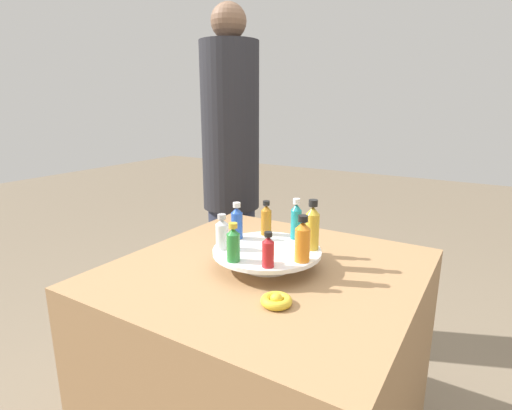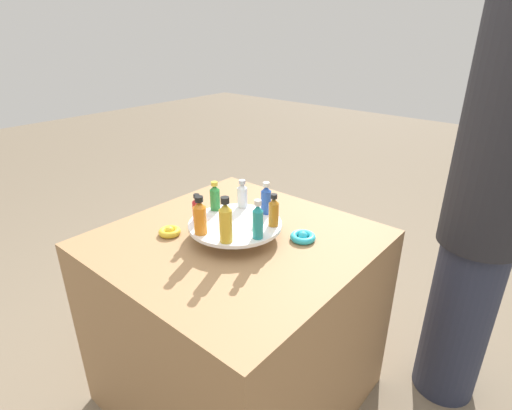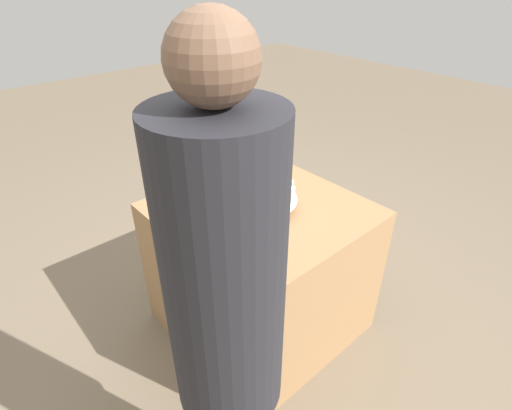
{
  "view_description": "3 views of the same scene",
  "coord_description": "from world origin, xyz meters",
  "px_view_note": "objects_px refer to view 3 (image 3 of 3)",
  "views": [
    {
      "loc": [
        0.56,
        -0.98,
        1.23
      ],
      "look_at": [
        -0.12,
        0.13,
        0.89
      ],
      "focal_mm": 28.0,
      "sensor_mm": 36.0,
      "label": 1
    },
    {
      "loc": [
        0.9,
        0.86,
        1.42
      ],
      "look_at": [
        -0.05,
        0.05,
        0.86
      ],
      "focal_mm": 28.0,
      "sensor_mm": 36.0,
      "label": 2
    },
    {
      "loc": [
        -1.15,
        1.05,
        1.73
      ],
      "look_at": [
        -0.15,
        0.17,
        0.9
      ],
      "focal_mm": 28.0,
      "sensor_mm": 36.0,
      "label": 3
    }
  ],
  "objects_px": {
    "bottle_orange": "(248,174)",
    "ribbon_bow_gold": "(271,182)",
    "bottle_red": "(270,176)",
    "person_figure": "(229,352)",
    "display_stand": "(261,200)",
    "bottle_gold": "(233,180)",
    "bottle_blue": "(277,201)",
    "bottle_clear": "(291,192)",
    "bottle_amber": "(253,202)",
    "ribbon_bow_teal": "(250,236)",
    "bottle_teal": "(235,193)",
    "bottle_green": "(287,181)"
  },
  "relations": [
    {
      "from": "bottle_teal",
      "to": "bottle_blue",
      "type": "bearing_deg",
      "value": -148.72
    },
    {
      "from": "display_stand",
      "to": "bottle_teal",
      "type": "bearing_deg",
      "value": 76.28
    },
    {
      "from": "bottle_teal",
      "to": "display_stand",
      "type": "bearing_deg",
      "value": -103.72
    },
    {
      "from": "bottle_green",
      "to": "bottle_gold",
      "type": "distance_m",
      "value": 0.25
    },
    {
      "from": "bottle_teal",
      "to": "bottle_clear",
      "type": "bearing_deg",
      "value": -126.22
    },
    {
      "from": "bottle_green",
      "to": "ribbon_bow_teal",
      "type": "height_order",
      "value": "bottle_green"
    },
    {
      "from": "bottle_teal",
      "to": "bottle_gold",
      "type": "bearing_deg",
      "value": -36.22
    },
    {
      "from": "ribbon_bow_teal",
      "to": "ribbon_bow_gold",
      "type": "xyz_separation_m",
      "value": [
        0.28,
        -0.38,
        -0.0
      ]
    },
    {
      "from": "ribbon_bow_teal",
      "to": "bottle_clear",
      "type": "bearing_deg",
      "value": -84.8
    },
    {
      "from": "bottle_orange",
      "to": "bottle_blue",
      "type": "xyz_separation_m",
      "value": [
        -0.26,
        0.06,
        -0.01
      ]
    },
    {
      "from": "display_stand",
      "to": "bottle_orange",
      "type": "relative_size",
      "value": 2.49
    },
    {
      "from": "bottle_orange",
      "to": "bottle_gold",
      "type": "distance_m",
      "value": 0.1
    },
    {
      "from": "bottle_blue",
      "to": "person_figure",
      "type": "relative_size",
      "value": 0.07
    },
    {
      "from": "bottle_orange",
      "to": "ribbon_bow_gold",
      "type": "relative_size",
      "value": 1.66
    },
    {
      "from": "bottle_red",
      "to": "bottle_amber",
      "type": "bearing_deg",
      "value": 121.28
    },
    {
      "from": "bottle_green",
      "to": "ribbon_bow_gold",
      "type": "bearing_deg",
      "value": -19.95
    },
    {
      "from": "display_stand",
      "to": "bottle_clear",
      "type": "bearing_deg",
      "value": -148.72
    },
    {
      "from": "bottle_blue",
      "to": "bottle_clear",
      "type": "bearing_deg",
      "value": -81.22
    },
    {
      "from": "bottle_red",
      "to": "ribbon_bow_teal",
      "type": "xyz_separation_m",
      "value": [
        -0.21,
        0.31,
        -0.09
      ]
    },
    {
      "from": "bottle_orange",
      "to": "person_figure",
      "type": "bearing_deg",
      "value": 136.43
    },
    {
      "from": "bottle_red",
      "to": "bottle_teal",
      "type": "xyz_separation_m",
      "value": [
        -0.04,
        0.24,
        0.02
      ]
    },
    {
      "from": "display_stand",
      "to": "ribbon_bow_gold",
      "type": "relative_size",
      "value": 4.15
    },
    {
      "from": "bottle_red",
      "to": "display_stand",
      "type": "bearing_deg",
      "value": 121.28
    },
    {
      "from": "ribbon_bow_teal",
      "to": "person_figure",
      "type": "bearing_deg",
      "value": 134.38
    },
    {
      "from": "bottle_gold",
      "to": "bottle_blue",
      "type": "relative_size",
      "value": 1.27
    },
    {
      "from": "bottle_orange",
      "to": "bottle_amber",
      "type": "relative_size",
      "value": 1.14
    },
    {
      "from": "bottle_red",
      "to": "bottle_orange",
      "type": "relative_size",
      "value": 0.74
    },
    {
      "from": "bottle_amber",
      "to": "person_figure",
      "type": "bearing_deg",
      "value": 134.0
    },
    {
      "from": "ribbon_bow_gold",
      "to": "bottle_gold",
      "type": "bearing_deg",
      "value": 95.2
    },
    {
      "from": "bottle_clear",
      "to": "bottle_red",
      "type": "relative_size",
      "value": 1.1
    },
    {
      "from": "bottle_green",
      "to": "ribbon_bow_gold",
      "type": "relative_size",
      "value": 1.39
    },
    {
      "from": "bottle_clear",
      "to": "bottle_gold",
      "type": "bearing_deg",
      "value": 31.28
    },
    {
      "from": "ribbon_bow_gold",
      "to": "bottle_teal",
      "type": "bearing_deg",
      "value": 108.3
    },
    {
      "from": "ribbon_bow_teal",
      "to": "person_figure",
      "type": "xyz_separation_m",
      "value": [
        -0.45,
        0.46,
        0.09
      ]
    },
    {
      "from": "bottle_teal",
      "to": "ribbon_bow_gold",
      "type": "height_order",
      "value": "bottle_teal"
    },
    {
      "from": "bottle_orange",
      "to": "bottle_blue",
      "type": "relative_size",
      "value": 1.1
    },
    {
      "from": "bottle_amber",
      "to": "person_figure",
      "type": "xyz_separation_m",
      "value": [
        -0.52,
        0.54,
        -0.01
      ]
    },
    {
      "from": "display_stand",
      "to": "bottle_gold",
      "type": "bearing_deg",
      "value": 31.28
    },
    {
      "from": "display_stand",
      "to": "person_figure",
      "type": "height_order",
      "value": "person_figure"
    },
    {
      "from": "bottle_teal",
      "to": "person_figure",
      "type": "bearing_deg",
      "value": 139.93
    },
    {
      "from": "ribbon_bow_teal",
      "to": "bottle_gold",
      "type": "bearing_deg",
      "value": -25.82
    },
    {
      "from": "bottle_gold",
      "to": "ribbon_bow_gold",
      "type": "bearing_deg",
      "value": -84.8
    },
    {
      "from": "display_stand",
      "to": "bottle_clear",
      "type": "xyz_separation_m",
      "value": [
        -0.11,
        -0.07,
        0.06
      ]
    },
    {
      "from": "bottle_red",
      "to": "person_figure",
      "type": "xyz_separation_m",
      "value": [
        -0.66,
        0.77,
        0.0
      ]
    },
    {
      "from": "bottle_teal",
      "to": "bottle_green",
      "type": "bearing_deg",
      "value": -103.72
    },
    {
      "from": "ribbon_bow_gold",
      "to": "person_figure",
      "type": "height_order",
      "value": "person_figure"
    },
    {
      "from": "bottle_green",
      "to": "bottle_amber",
      "type": "height_order",
      "value": "bottle_amber"
    },
    {
      "from": "bottle_green",
      "to": "ribbon_bow_gold",
      "type": "distance_m",
      "value": 0.21
    },
    {
      "from": "bottle_amber",
      "to": "display_stand",
      "type": "bearing_deg",
      "value": -58.72
    },
    {
      "from": "bottle_amber",
      "to": "person_figure",
      "type": "distance_m",
      "value": 0.75
    }
  ]
}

